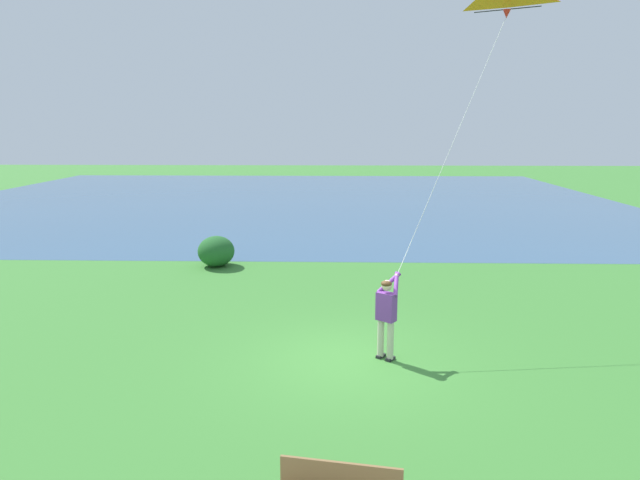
% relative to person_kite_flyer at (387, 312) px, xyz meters
% --- Properties ---
extents(ground_plane, '(120.00, 120.00, 0.00)m').
position_rel_person_kite_flyer_xyz_m(ground_plane, '(-0.11, 0.77, -1.05)').
color(ground_plane, '#3D7F33').
extents(lake_water, '(36.00, 44.00, 0.01)m').
position_rel_person_kite_flyer_xyz_m(lake_water, '(26.60, 4.77, -1.04)').
color(lake_water, '#385B7F').
rests_on(lake_water, ground).
extents(person_kite_flyer, '(0.61, 0.56, 1.83)m').
position_rel_person_kite_flyer_xyz_m(person_kite_flyer, '(0.00, 0.00, 0.00)').
color(person_kite_flyer, '#232328').
rests_on(person_kite_flyer, ground).
extents(lakeside_shrub, '(1.34, 1.27, 1.07)m').
position_rel_person_kite_flyer_xyz_m(lakeside_shrub, '(7.91, 5.26, -0.51)').
color(lakeside_shrub, '#236028').
rests_on(lakeside_shrub, ground).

